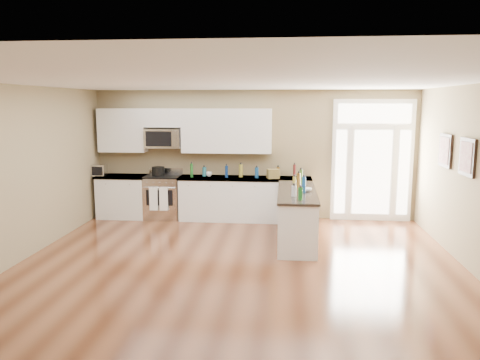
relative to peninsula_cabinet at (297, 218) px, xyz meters
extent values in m
plane|color=#4E2816|center=(-0.93, -2.24, -0.43)|extent=(8.00, 8.00, 0.00)
plane|color=#887856|center=(-0.93, 1.76, 0.97)|extent=(7.00, 0.00, 7.00)
plane|color=#887856|center=(-0.93, -6.24, 0.97)|extent=(7.00, 0.00, 7.00)
plane|color=white|center=(-0.93, -2.24, 2.37)|extent=(8.00, 8.00, 0.00)
cube|color=silver|center=(-3.80, 1.45, 0.02)|extent=(1.06, 0.62, 0.90)
cube|color=black|center=(-3.80, 1.45, -0.38)|extent=(1.02, 0.52, 0.10)
cube|color=black|center=(-3.80, 1.45, 0.49)|extent=(1.10, 0.66, 0.04)
cube|color=silver|center=(-1.08, 1.45, 0.02)|extent=(2.81, 0.62, 0.90)
cube|color=black|center=(-1.08, 1.45, -0.38)|extent=(2.77, 0.52, 0.10)
cube|color=black|center=(-1.08, 1.45, 0.49)|extent=(2.85, 0.66, 0.04)
cube|color=silver|center=(0.00, 0.00, 0.02)|extent=(0.65, 2.28, 0.90)
cube|color=black|center=(0.00, 0.00, -0.38)|extent=(0.61, 2.18, 0.10)
cube|color=black|center=(0.00, 0.00, 0.49)|extent=(0.69, 2.32, 0.04)
cube|color=silver|center=(-3.81, 1.59, 1.49)|extent=(1.04, 0.33, 0.95)
cube|color=silver|center=(-1.50, 1.59, 1.49)|extent=(1.94, 0.33, 0.95)
cube|color=silver|center=(-2.88, 1.59, 1.77)|extent=(0.82, 0.33, 0.40)
cube|color=silver|center=(-2.88, 1.56, 1.33)|extent=(0.78, 0.40, 0.42)
cube|color=black|center=(-2.94, 1.35, 1.33)|extent=(0.56, 0.01, 0.32)
cube|color=white|center=(1.62, 1.72, 0.87)|extent=(1.70, 0.08, 2.60)
cube|color=white|center=(1.62, 1.67, 0.62)|extent=(0.78, 0.02, 1.80)
cube|color=white|center=(0.96, 1.67, 0.62)|extent=(0.22, 0.02, 1.80)
cube|color=white|center=(2.28, 1.67, 0.62)|extent=(0.22, 0.02, 1.80)
cube|color=white|center=(1.62, 1.67, 1.87)|extent=(1.50, 0.02, 0.40)
cube|color=black|center=(2.54, -0.04, 1.27)|extent=(0.04, 0.58, 0.58)
cube|color=#803349|center=(2.52, -0.04, 1.27)|extent=(0.01, 0.46, 0.46)
cube|color=black|center=(2.54, -1.04, 1.27)|extent=(0.04, 0.58, 0.58)
cube|color=#803349|center=(2.52, -1.04, 1.27)|extent=(0.01, 0.46, 0.46)
cube|color=silver|center=(-2.89, 1.45, 0.03)|extent=(0.76, 0.63, 0.92)
cube|color=black|center=(-2.89, 1.45, 0.50)|extent=(0.76, 0.60, 0.03)
cube|color=silver|center=(-2.89, 1.75, 0.58)|extent=(0.76, 0.04, 0.14)
cube|color=black|center=(-2.89, 1.13, 0.09)|extent=(0.58, 0.01, 0.34)
cylinder|color=silver|center=(-2.89, 1.11, 0.31)|extent=(0.70, 0.02, 0.02)
cube|color=white|center=(-3.01, 1.10, 0.07)|extent=(0.18, 0.02, 0.50)
cube|color=white|center=(-2.79, 1.10, 0.07)|extent=(0.18, 0.02, 0.50)
cylinder|color=black|center=(-2.98, 1.44, 0.62)|extent=(0.28, 0.28, 0.21)
cube|color=silver|center=(-4.28, 1.34, 0.63)|extent=(0.30, 0.23, 0.25)
cube|color=brown|center=(-0.48, 1.37, 0.60)|extent=(0.28, 0.24, 0.20)
imported|color=white|center=(-4.25, 1.35, 0.53)|extent=(0.23, 0.23, 0.05)
imported|color=white|center=(0.17, -0.05, 0.53)|extent=(0.24, 0.24, 0.06)
imported|color=white|center=(-1.87, 1.51, 0.56)|extent=(0.14, 0.14, 0.10)
cylinder|color=#19591E|center=(0.04, -0.84, 0.61)|extent=(0.08, 0.08, 0.21)
cylinder|color=navy|center=(0.11, -0.19, 0.65)|extent=(0.07, 0.07, 0.29)
cylinder|color=brown|center=(0.03, 0.11, 0.66)|extent=(0.07, 0.07, 0.31)
cylinder|color=olive|center=(-1.18, 1.49, 0.64)|extent=(0.09, 0.09, 0.27)
cylinder|color=#26727F|center=(-1.98, 1.51, 0.60)|extent=(0.08, 0.08, 0.20)
cylinder|color=#591919|center=(-0.03, 1.51, 0.65)|extent=(0.06, 0.06, 0.28)
cylinder|color=#B2B2B7|center=(-0.07, -0.54, 0.60)|extent=(0.08, 0.08, 0.19)
cylinder|color=navy|center=(-1.48, 1.40, 0.63)|extent=(0.06, 0.06, 0.25)
cylinder|color=#3F7226|center=(0.09, 0.76, 0.64)|extent=(0.07, 0.07, 0.28)
cylinder|color=#19591E|center=(-2.23, 1.36, 0.65)|extent=(0.06, 0.06, 0.30)
cylinder|color=navy|center=(-0.83, 1.41, 0.62)|extent=(0.08, 0.08, 0.23)
cylinder|color=brown|center=(-0.38, 1.54, 0.61)|extent=(0.07, 0.07, 0.22)
cylinder|color=olive|center=(-0.04, 0.46, 0.60)|extent=(0.07, 0.07, 0.19)
camera|label=1|loc=(-0.22, -8.43, 2.07)|focal=35.00mm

